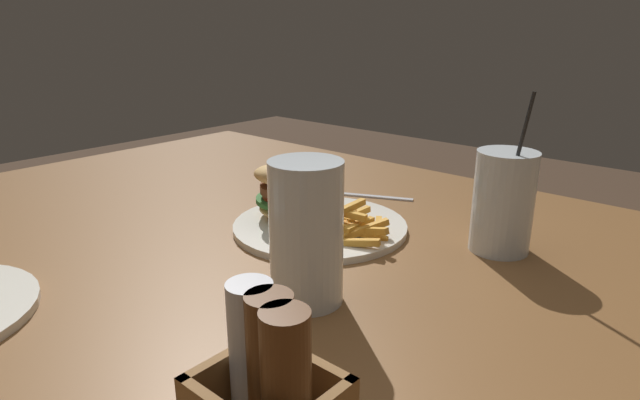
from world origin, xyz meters
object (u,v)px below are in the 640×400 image
object	(u,v)px
meal_plate_near	(306,208)
condiment_caddy	(269,400)
beer_glass	(306,237)
spoon	(327,189)
juice_glass	(503,207)

from	to	relation	value
meal_plate_near	condiment_caddy	xyz separation A→B (m)	(-0.29, 0.35, 0.02)
beer_glass	condiment_caddy	size ratio (longest dim) A/B	1.23
meal_plate_near	spoon	world-z (taller)	meal_plate_near
spoon	condiment_caddy	world-z (taller)	condiment_caddy
meal_plate_near	juice_glass	size ratio (longest dim) A/B	1.20
beer_glass	spoon	bearing A→B (deg)	-52.77
beer_glass	spoon	world-z (taller)	beer_glass
meal_plate_near	spoon	bearing A→B (deg)	-59.74
meal_plate_near	juice_glass	bearing A→B (deg)	-156.55
meal_plate_near	beer_glass	distance (m)	0.23
beer_glass	condiment_caddy	world-z (taller)	beer_glass
meal_plate_near	spoon	size ratio (longest dim) A/B	1.38
beer_glass	spoon	distance (m)	0.40
juice_glass	spoon	xyz separation A→B (m)	(0.34, -0.04, -0.05)
meal_plate_near	condiment_caddy	size ratio (longest dim) A/B	2.00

